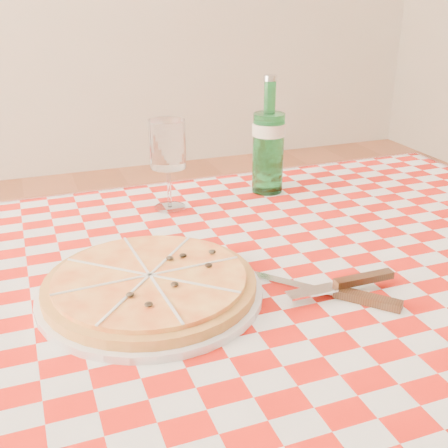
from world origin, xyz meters
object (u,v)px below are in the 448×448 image
object	(u,v)px
dining_table	(249,329)
water_bottle	(269,135)
wine_glass	(168,166)
pizza_plate	(150,283)

from	to	relation	value
dining_table	water_bottle	bearing A→B (deg)	61.61
wine_glass	water_bottle	bearing A→B (deg)	6.67
dining_table	pizza_plate	xyz separation A→B (m)	(-0.16, -0.01, 0.12)
wine_glass	dining_table	bearing A→B (deg)	-82.01
pizza_plate	water_bottle	world-z (taller)	water_bottle
dining_table	wine_glass	bearing A→B (deg)	97.99
water_bottle	wine_glass	distance (m)	0.22
pizza_plate	wine_glass	world-z (taller)	wine_glass
dining_table	pizza_plate	size ratio (longest dim) A/B	3.86
pizza_plate	wine_glass	size ratio (longest dim) A/B	1.81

